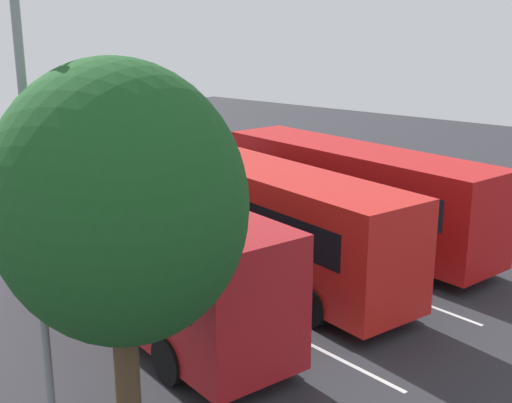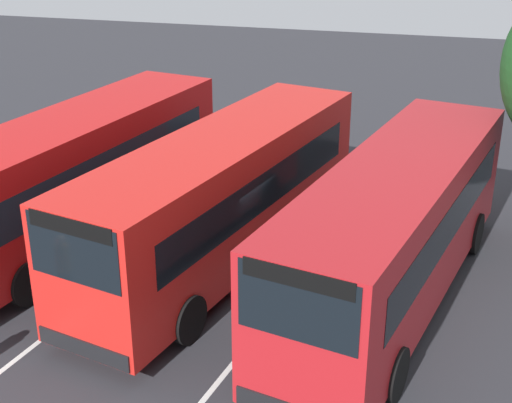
{
  "view_description": "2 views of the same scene",
  "coord_description": "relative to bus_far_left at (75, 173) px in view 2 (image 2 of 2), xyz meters",
  "views": [
    {
      "loc": [
        -12.33,
        14.83,
        7.65
      ],
      "look_at": [
        1.22,
        -1.4,
        1.8
      ],
      "focal_mm": 47.03,
      "sensor_mm": 36.0,
      "label": 1
    },
    {
      "loc": [
        15.38,
        5.08,
        8.79
      ],
      "look_at": [
        -0.87,
        0.65,
        1.54
      ],
      "focal_mm": 50.92,
      "sensor_mm": 36.0,
      "label": 2
    }
  ],
  "objects": [
    {
      "name": "bus_center_right",
      "position": [
        1.19,
        8.52,
        0.0
      ],
      "size": [
        10.9,
        4.65,
        3.39
      ],
      "rotation": [
        0.0,
        0.0,
        -0.22
      ],
      "color": "#AD191E",
      "rests_on": "ground"
    },
    {
      "name": "lane_stripe_outer_left",
      "position": [
        0.7,
        2.22,
        -1.87
      ],
      "size": [
        13.49,
        2.35,
        0.01
      ],
      "primitive_type": "cube",
      "rotation": [
        0.0,
        0.0,
        -0.16
      ],
      "color": "silver",
      "rests_on": "ground"
    },
    {
      "name": "bus_center_left",
      "position": [
        0.43,
        4.24,
        0.0
      ],
      "size": [
        10.89,
        4.8,
        3.39
      ],
      "rotation": [
        0.0,
        0.0,
        -0.23
      ],
      "color": "red",
      "rests_on": "ground"
    },
    {
      "name": "ground_plane",
      "position": [
        0.7,
        4.29,
        -1.87
      ],
      "size": [
        67.69,
        67.69,
        0.0
      ],
      "primitive_type": "plane",
      "color": "#2B2B30"
    },
    {
      "name": "bus_far_left",
      "position": [
        0.0,
        0.0,
        0.0
      ],
      "size": [
        10.89,
        4.38,
        3.39
      ],
      "rotation": [
        0.0,
        0.0,
        -0.19
      ],
      "color": "red",
      "rests_on": "ground"
    },
    {
      "name": "lane_stripe_inner_left",
      "position": [
        0.7,
        6.35,
        -1.87
      ],
      "size": [
        13.49,
        2.35,
        0.01
      ],
      "primitive_type": "cube",
      "rotation": [
        0.0,
        0.0,
        -0.16
      ],
      "color": "silver",
      "rests_on": "ground"
    }
  ]
}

